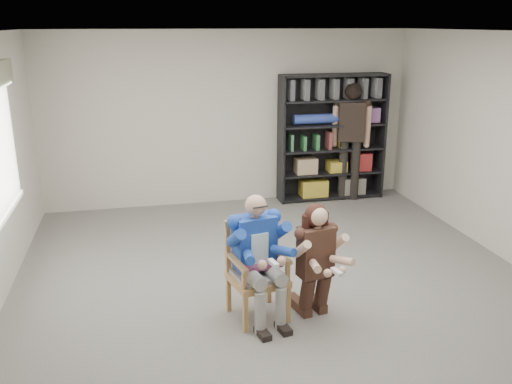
{
  "coord_description": "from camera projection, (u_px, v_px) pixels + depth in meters",
  "views": [
    {
      "loc": [
        -1.48,
        -5.13,
        2.89
      ],
      "look_at": [
        -0.2,
        0.6,
        1.05
      ],
      "focal_mm": 38.0,
      "sensor_mm": 36.0,
      "label": 1
    }
  ],
  "objects": [
    {
      "name": "room_shell",
      "position": [
        288.0,
        175.0,
        5.53
      ],
      "size": [
        6.0,
        7.0,
        2.8
      ],
      "primitive_type": null,
      "color": "beige",
      "rests_on": "ground"
    },
    {
      "name": "floor",
      "position": [
        286.0,
        298.0,
        5.95
      ],
      "size": [
        6.0,
        7.0,
        0.01
      ],
      "primitive_type": "cube",
      "color": "slate",
      "rests_on": "ground"
    },
    {
      "name": "armchair",
      "position": [
        258.0,
        272.0,
        5.43
      ],
      "size": [
        0.69,
        0.67,
        1.01
      ],
      "primitive_type": null,
      "rotation": [
        0.0,
        0.0,
        0.2
      ],
      "color": "#A86F43",
      "rests_on": "floor"
    },
    {
      "name": "seated_man",
      "position": [
        258.0,
        258.0,
        5.39
      ],
      "size": [
        0.71,
        0.88,
        1.31
      ],
      "primitive_type": null,
      "rotation": [
        0.0,
        0.0,
        0.2
      ],
      "color": "navy",
      "rests_on": "floor"
    },
    {
      "name": "kneeling_woman",
      "position": [
        317.0,
        262.0,
        5.41
      ],
      "size": [
        0.66,
        0.89,
        1.2
      ],
      "primitive_type": null,
      "rotation": [
        0.0,
        0.0,
        0.2
      ],
      "color": "#3B231B",
      "rests_on": "floor"
    },
    {
      "name": "bookshelf",
      "position": [
        332.0,
        138.0,
        9.05
      ],
      "size": [
        1.8,
        0.38,
        2.1
      ],
      "primitive_type": null,
      "color": "black",
      "rests_on": "floor"
    },
    {
      "name": "standing_man",
      "position": [
        350.0,
        143.0,
        9.02
      ],
      "size": [
        0.68,
        0.51,
        1.95
      ],
      "primitive_type": null,
      "rotation": [
        0.0,
        0.0,
        -0.33
      ],
      "color": "black",
      "rests_on": "floor"
    }
  ]
}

